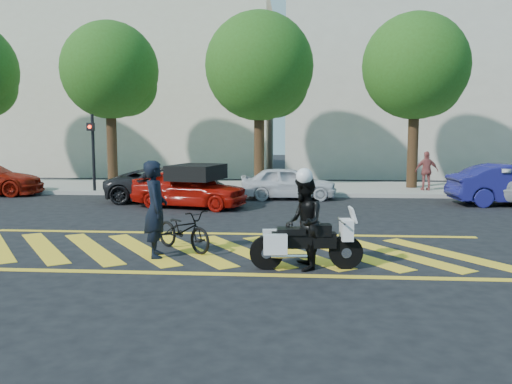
# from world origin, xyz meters

# --- Properties ---
(ground) EXTENTS (90.00, 90.00, 0.00)m
(ground) POSITION_xyz_m (0.00, 0.00, 0.00)
(ground) COLOR black
(ground) RESTS_ON ground
(sidewalk) EXTENTS (60.00, 5.00, 0.15)m
(sidewalk) POSITION_xyz_m (0.00, 12.00, 0.07)
(sidewalk) COLOR #9E998E
(sidewalk) RESTS_ON ground
(crosswalk) EXTENTS (12.33, 4.00, 0.01)m
(crosswalk) POSITION_xyz_m (-0.04, 0.00, 0.00)
(crosswalk) COLOR yellow
(crosswalk) RESTS_ON ground
(building_left) EXTENTS (16.00, 8.00, 10.00)m
(building_left) POSITION_xyz_m (-8.00, 21.00, 5.00)
(building_left) COLOR beige
(building_left) RESTS_ON ground
(building_right) EXTENTS (16.00, 8.00, 11.00)m
(building_right) POSITION_xyz_m (9.00, 21.00, 5.50)
(building_right) COLOR beige
(building_right) RESTS_ON ground
(tree_left) EXTENTS (4.20, 4.20, 7.26)m
(tree_left) POSITION_xyz_m (-6.37, 12.06, 4.99)
(tree_left) COLOR black
(tree_left) RESTS_ON ground
(tree_center) EXTENTS (4.60, 4.60, 7.56)m
(tree_center) POSITION_xyz_m (0.13, 12.06, 5.10)
(tree_center) COLOR black
(tree_center) RESTS_ON ground
(tree_right) EXTENTS (4.40, 4.40, 7.41)m
(tree_right) POSITION_xyz_m (6.63, 12.06, 5.05)
(tree_right) COLOR black
(tree_right) RESTS_ON ground
(signal_pole) EXTENTS (0.28, 0.43, 3.20)m
(signal_pole) POSITION_xyz_m (-6.50, 9.74, 1.92)
(signal_pole) COLOR black
(signal_pole) RESTS_ON ground
(officer_bike) EXTENTS (0.63, 0.81, 1.97)m
(officer_bike) POSITION_xyz_m (-1.18, -0.67, 0.99)
(officer_bike) COLOR black
(officer_bike) RESTS_ON ground
(bicycle) EXTENTS (1.69, 1.54, 0.89)m
(bicycle) POSITION_xyz_m (-0.76, -0.02, 0.45)
(bicycle) COLOR black
(bicycle) RESTS_ON ground
(police_motorcycle) EXTENTS (2.11, 0.70, 0.93)m
(police_motorcycle) POSITION_xyz_m (1.82, -1.41, 0.51)
(police_motorcycle) COLOR black
(police_motorcycle) RESTS_ON ground
(officer_moto) EXTENTS (0.74, 0.91, 1.74)m
(officer_moto) POSITION_xyz_m (1.80, -1.41, 0.87)
(officer_moto) COLOR black
(officer_moto) RESTS_ON ground
(red_convertible) EXTENTS (4.11, 2.43, 1.31)m
(red_convertible) POSITION_xyz_m (-1.92, 6.38, 0.66)
(red_convertible) COLOR #AD1008
(red_convertible) RESTS_ON ground
(parked_mid_left) EXTENTS (4.58, 2.42, 1.23)m
(parked_mid_left) POSITION_xyz_m (-2.99, 7.80, 0.61)
(parked_mid_left) COLOR black
(parked_mid_left) RESTS_ON ground
(parked_mid_right) EXTENTS (3.62, 1.55, 1.22)m
(parked_mid_right) POSITION_xyz_m (1.32, 8.87, 0.61)
(parked_mid_right) COLOR silver
(parked_mid_right) RESTS_ON ground
(pedestrian_right) EXTENTS (0.94, 0.42, 1.58)m
(pedestrian_right) POSITION_xyz_m (6.86, 10.93, 0.94)
(pedestrian_right) COLOR #9F4B48
(pedestrian_right) RESTS_ON sidewalk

